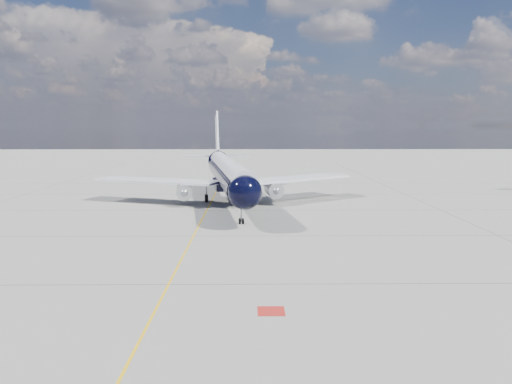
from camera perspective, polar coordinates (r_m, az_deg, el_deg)
ground at (r=68.99m, az=-5.30°, el=-1.40°), size 320.00×320.00×0.00m
taxiway_centerline at (r=64.07m, az=-5.66°, el=-2.10°), size 0.16×160.00×0.01m
red_marking at (r=29.94m, az=1.74°, el=-13.45°), size 1.60×1.60×0.01m
main_airliner at (r=70.99m, az=-3.29°, el=2.24°), size 37.61×46.12×13.34m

